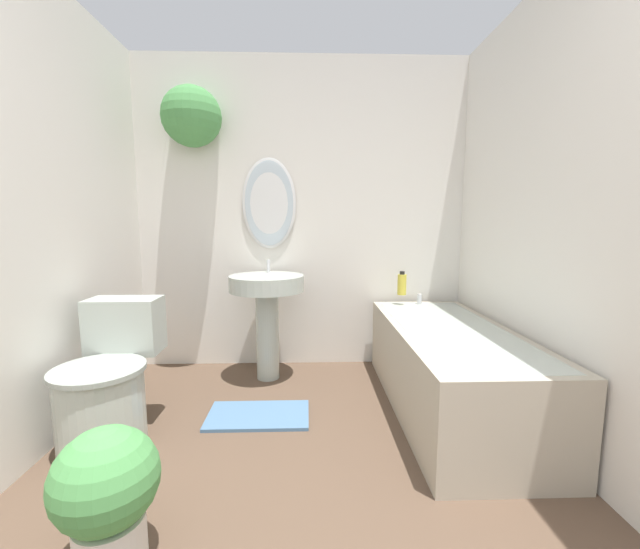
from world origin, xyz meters
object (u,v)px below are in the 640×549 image
at_px(pedestal_sink, 267,302).
at_px(bathtub, 450,367).
at_px(shampoo_bottle, 402,284).
at_px(potted_plant, 107,491).
at_px(toilet, 108,386).

height_order(pedestal_sink, bathtub, pedestal_sink).
bearing_deg(shampoo_bottle, potted_plant, -128.55).
bearing_deg(toilet, pedestal_sink, 49.04).
bearing_deg(bathtub, pedestal_sink, 155.21).
distance_m(shampoo_bottle, potted_plant, 2.26).
distance_m(pedestal_sink, shampoo_bottle, 1.03).
height_order(toilet, shampoo_bottle, shampoo_bottle).
relative_size(bathtub, shampoo_bottle, 8.82).
bearing_deg(toilet, potted_plant, -63.99).
xyz_separation_m(bathtub, potted_plant, (-1.53, -1.06, -0.00)).
bearing_deg(shampoo_bottle, pedestal_sink, -172.13).
xyz_separation_m(pedestal_sink, bathtub, (1.16, -0.54, -0.30)).
distance_m(bathtub, potted_plant, 1.86).
bearing_deg(shampoo_bottle, toilet, -150.62).
relative_size(toilet, pedestal_sink, 0.84).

